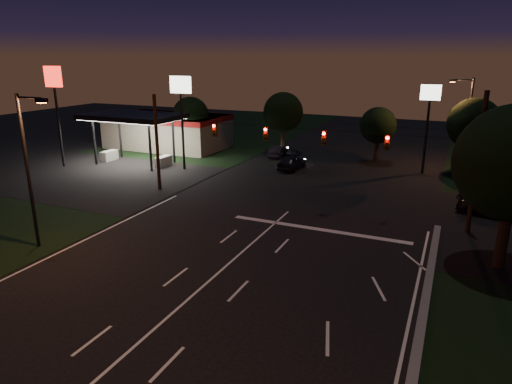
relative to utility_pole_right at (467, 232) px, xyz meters
The scene contains 20 objects.
ground 19.21m from the utility_pole_right, 128.66° to the right, with size 140.00×140.00×0.00m, color black.
cross_street_left 32.02m from the utility_pole_right, behind, with size 20.00×16.00×0.02m, color black.
center_line 24.19m from the utility_pole_right, 119.74° to the right, with size 0.14×40.00×0.01m, color silver.
stop_bar 9.66m from the utility_pole_right, 158.75° to the right, with size 12.00×0.50×0.01m, color silver.
utility_pole_right is the anchor object (origin of this frame).
utility_pole_left 24.00m from the utility_pole_right, behind, with size 0.28×0.28×8.00m, color black.
signal_span 13.20m from the utility_pole_right, behind, with size 24.00×0.40×1.56m.
gas_station 37.27m from the utility_pole_right, 155.56° to the left, with size 14.20×16.10×5.25m.
pole_sign_left_near 27.82m from the utility_pole_right, 164.93° to the left, with size 2.20×0.30×9.10m.
pole_sign_left_far 38.87m from the utility_pole_right, behind, with size 2.00×0.30×10.00m.
pole_sign_right 16.73m from the utility_pole_right, 104.93° to the left, with size 1.80×0.30×8.40m.
street_light_left 27.14m from the utility_pole_right, 150.78° to the right, with size 2.20×0.35×9.00m.
street_light_right_far 17.81m from the utility_pole_right, 92.57° to the left, with size 2.20×0.35×9.00m.
tree_far_a 33.84m from the utility_pole_right, 153.24° to the left, with size 4.20×4.20×6.42m.
tree_far_b 28.04m from the utility_pole_right, 136.25° to the left, with size 4.60×4.60×6.98m.
tree_far_c 20.58m from the utility_pole_right, 116.39° to the left, with size 3.80×3.80×5.86m.
tree_far_d 16.84m from the utility_pole_right, 89.92° to the left, with size 4.80×4.80×7.30m.
car_oncoming_a 19.75m from the utility_pole_right, 144.91° to the left, with size 1.72×4.28×1.46m, color black.
car_oncoming_b 25.51m from the utility_pole_right, 140.05° to the left, with size 1.32×3.80×1.25m, color black.
car_cross 4.20m from the utility_pole_right, 69.28° to the left, with size 1.84×4.54×1.32m, color black.
Camera 1 is at (10.62, -15.80, 10.98)m, focal length 32.00 mm.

